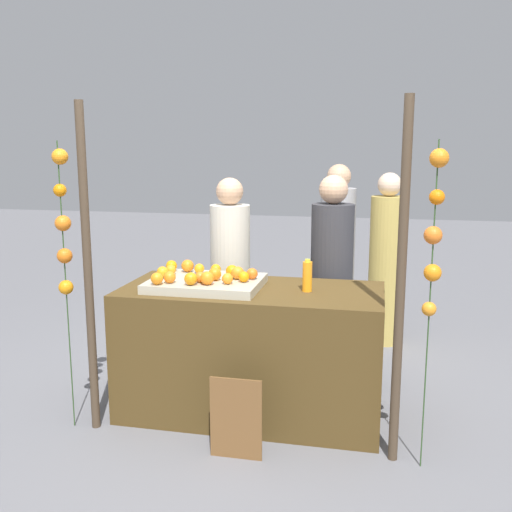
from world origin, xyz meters
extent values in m
plane|color=slate|center=(0.00, 0.00, 0.00)|extent=(24.00, 24.00, 0.00)
cube|color=#4C3819|center=(0.00, 0.00, 0.45)|extent=(1.80, 0.82, 0.91)
cube|color=#B2AD99|center=(-0.31, -0.04, 0.94)|extent=(0.76, 0.58, 0.06)
sphere|color=orange|center=(-0.60, 0.04, 1.00)|extent=(0.07, 0.07, 0.07)
sphere|color=orange|center=(-0.52, -0.21, 1.01)|extent=(0.08, 0.08, 0.08)
sphere|color=orange|center=(-0.15, 0.05, 1.01)|extent=(0.09, 0.09, 0.09)
sphere|color=orange|center=(-0.51, 0.16, 1.01)|extent=(0.09, 0.09, 0.09)
sphere|color=orange|center=(-0.24, -0.07, 1.01)|extent=(0.09, 0.09, 0.09)
sphere|color=orange|center=(-0.13, -0.15, 1.00)|extent=(0.07, 0.07, 0.07)
sphere|color=orange|center=(-0.36, -0.23, 1.01)|extent=(0.09, 0.09, 0.09)
sphere|color=orange|center=(-0.58, -0.27, 1.01)|extent=(0.08, 0.08, 0.08)
sphere|color=orange|center=(-0.62, -0.07, 1.01)|extent=(0.08, 0.08, 0.08)
sphere|color=orange|center=(-0.32, -0.15, 1.00)|extent=(0.08, 0.08, 0.08)
sphere|color=orange|center=(-0.10, 0.00, 1.01)|extent=(0.09, 0.09, 0.09)
sphere|color=orange|center=(-0.25, -0.20, 1.01)|extent=(0.09, 0.09, 0.09)
sphere|color=orange|center=(0.00, 0.02, 1.00)|extent=(0.08, 0.08, 0.08)
sphere|color=orange|center=(-0.64, 0.15, 1.01)|extent=(0.08, 0.08, 0.08)
sphere|color=orange|center=(-0.41, 0.12, 1.00)|extent=(0.07, 0.07, 0.07)
sphere|color=orange|center=(-0.29, 0.13, 1.00)|extent=(0.07, 0.07, 0.07)
sphere|color=orange|center=(-0.04, -0.07, 1.00)|extent=(0.07, 0.07, 0.07)
cylinder|color=orange|center=(0.39, 0.00, 1.01)|extent=(0.07, 0.07, 0.20)
cylinder|color=yellow|center=(0.39, 0.00, 1.12)|extent=(0.04, 0.04, 0.02)
cube|color=brown|center=(0.05, -0.64, 0.25)|extent=(0.32, 0.01, 0.52)
cube|color=black|center=(0.05, -0.63, 0.25)|extent=(0.30, 0.02, 0.50)
cylinder|color=beige|center=(-0.34, 0.71, 0.70)|extent=(0.33, 0.33, 1.41)
sphere|color=tan|center=(-0.34, 0.71, 1.52)|extent=(0.22, 0.22, 0.22)
cylinder|color=#333338|center=(0.49, 0.69, 0.72)|extent=(0.33, 0.33, 1.43)
sphere|color=tan|center=(0.49, 0.69, 1.54)|extent=(0.22, 0.22, 0.22)
cylinder|color=tan|center=(0.93, 1.74, 0.71)|extent=(0.33, 0.33, 1.41)
sphere|color=beige|center=(0.93, 1.74, 1.53)|extent=(0.22, 0.22, 0.22)
cylinder|color=#99999E|center=(0.45, 1.85, 0.74)|extent=(0.34, 0.34, 1.48)
sphere|color=tan|center=(0.45, 1.85, 1.59)|extent=(0.23, 0.23, 0.23)
cylinder|color=#473828|center=(-0.98, -0.45, 1.07)|extent=(0.06, 0.06, 2.15)
cylinder|color=#473828|center=(0.98, -0.45, 1.07)|extent=(0.06, 0.06, 2.15)
cylinder|color=#2D4C23|center=(-1.13, -0.47, 0.95)|extent=(0.01, 0.01, 1.90)
sphere|color=orange|center=(-1.12, -0.46, 1.80)|extent=(0.10, 0.10, 0.10)
sphere|color=orange|center=(-1.14, -0.46, 1.59)|extent=(0.08, 0.08, 0.08)
sphere|color=orange|center=(-1.13, -0.46, 1.38)|extent=(0.10, 0.10, 0.10)
sphere|color=orange|center=(-1.12, -0.47, 1.18)|extent=(0.10, 0.10, 0.10)
sphere|color=orange|center=(-1.13, -0.47, 0.97)|extent=(0.09, 0.09, 0.09)
cylinder|color=#2D4C23|center=(1.14, -0.50, 0.95)|extent=(0.01, 0.01, 1.90)
sphere|color=orange|center=(1.15, -0.51, 1.80)|extent=(0.10, 0.10, 0.10)
sphere|color=orange|center=(1.15, -0.50, 1.59)|extent=(0.08, 0.08, 0.08)
sphere|color=orange|center=(1.14, -0.50, 1.38)|extent=(0.10, 0.10, 0.10)
sphere|color=orange|center=(1.14, -0.50, 1.18)|extent=(0.10, 0.10, 0.10)
sphere|color=orange|center=(1.14, -0.50, 0.97)|extent=(0.08, 0.08, 0.08)
camera|label=1|loc=(0.84, -3.76, 1.85)|focal=40.42mm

